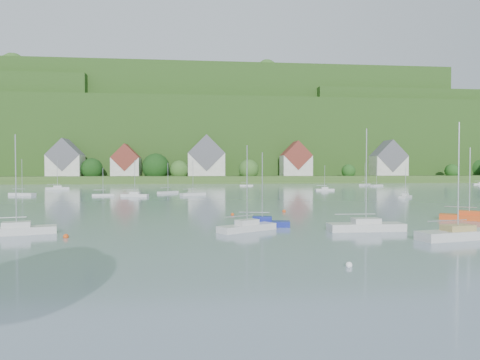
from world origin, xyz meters
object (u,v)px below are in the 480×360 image
Objects in this scene: near_sailboat_0 at (16,229)px; near_sailboat_3 at (247,226)px; near_sailboat_1 at (262,222)px; near_sailboat_2 at (458,233)px; near_sailboat_4 at (366,226)px; near_sailboat_5 at (469,216)px.

near_sailboat_3 is at bearing -17.16° from near_sailboat_0.
near_sailboat_0 reaches higher than near_sailboat_3.
near_sailboat_1 is 3.68m from near_sailboat_3.
near_sailboat_2 is 1.01× the size of near_sailboat_4.
near_sailboat_4 is 1.17× the size of near_sailboat_5.
near_sailboat_0 is 48.83m from near_sailboat_5.
near_sailboat_4 is at bearing 124.01° from near_sailboat_2.
near_sailboat_3 is 11.62m from near_sailboat_4.
near_sailboat_0 reaches higher than near_sailboat_1.
near_sailboat_1 is at bearing 156.53° from near_sailboat_4.
near_sailboat_2 reaches higher than near_sailboat_3.
near_sailboat_0 reaches higher than near_sailboat_5.
near_sailboat_5 is at bearing -10.18° from near_sailboat_0.
near_sailboat_4 is 17.00m from near_sailboat_5.
near_sailboat_0 is at bearing 178.25° from near_sailboat_4.
near_sailboat_2 reaches higher than near_sailboat_5.
near_sailboat_2 reaches higher than near_sailboat_4.
near_sailboat_0 is at bearing 158.34° from near_sailboat_2.
near_sailboat_2 is at bearing -22.30° from near_sailboat_1.
near_sailboat_4 reaches higher than near_sailboat_1.
near_sailboat_1 is 0.78× the size of near_sailboat_4.
near_sailboat_5 is (48.45, 6.10, -0.02)m from near_sailboat_0.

